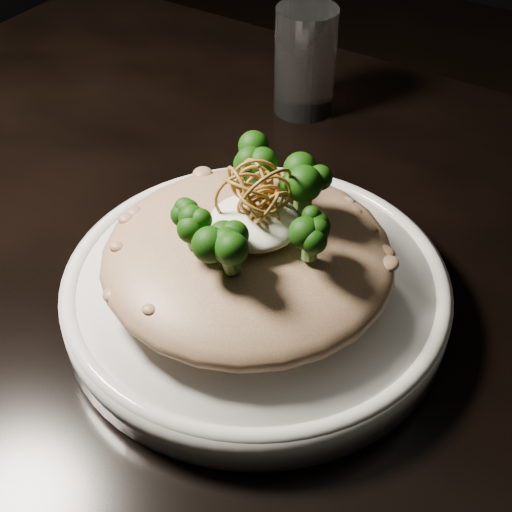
{
  "coord_description": "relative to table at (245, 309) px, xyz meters",
  "views": [
    {
      "loc": [
        0.27,
        -0.4,
        1.17
      ],
      "look_at": [
        0.05,
        -0.06,
        0.81
      ],
      "focal_mm": 50.0,
      "sensor_mm": 36.0,
      "label": 1
    }
  ],
  "objects": [
    {
      "name": "drinking_glass",
      "position": [
        -0.08,
        0.24,
        0.14
      ],
      "size": [
        0.09,
        0.09,
        0.12
      ],
      "primitive_type": "cylinder",
      "rotation": [
        0.0,
        0.0,
        0.36
      ],
      "color": "silver",
      "rests_on": "table"
    },
    {
      "name": "risotto",
      "position": [
        0.05,
        -0.06,
        0.14
      ],
      "size": [
        0.23,
        0.23,
        0.05
      ],
      "primitive_type": "ellipsoid",
      "color": "brown",
      "rests_on": "plate"
    },
    {
      "name": "shallots",
      "position": [
        0.05,
        -0.05,
        0.2
      ],
      "size": [
        0.06,
        0.06,
        0.04
      ],
      "primitive_type": null,
      "color": "brown",
      "rests_on": "cheese"
    },
    {
      "name": "broccoli",
      "position": [
        0.05,
        -0.06,
        0.19
      ],
      "size": [
        0.12,
        0.12,
        0.05
      ],
      "primitive_type": null,
      "color": "black",
      "rests_on": "risotto"
    },
    {
      "name": "plate",
      "position": [
        0.05,
        -0.06,
        0.1
      ],
      "size": [
        0.31,
        0.31,
        0.03
      ],
      "primitive_type": "cylinder",
      "color": "white",
      "rests_on": "table"
    },
    {
      "name": "table",
      "position": [
        0.0,
        0.0,
        0.0
      ],
      "size": [
        1.1,
        0.8,
        0.75
      ],
      "color": "black",
      "rests_on": "ground"
    },
    {
      "name": "cheese",
      "position": [
        0.05,
        -0.06,
        0.17
      ],
      "size": [
        0.07,
        0.07,
        0.02
      ],
      "primitive_type": "ellipsoid",
      "color": "white",
      "rests_on": "risotto"
    }
  ]
}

